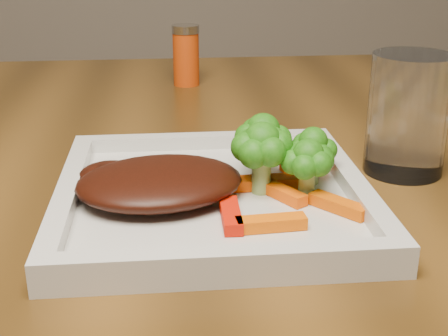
{
  "coord_description": "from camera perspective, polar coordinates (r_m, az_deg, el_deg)",
  "views": [
    {
      "loc": [
        0.04,
        -0.68,
        0.99
      ],
      "look_at": [
        0.09,
        -0.17,
        0.79
      ],
      "focal_mm": 50.0,
      "sensor_mm": 36.0,
      "label": 1
    }
  ],
  "objects": [
    {
      "name": "plate",
      "position": [
        0.56,
        -1.03,
        -3.01
      ],
      "size": [
        0.27,
        0.27,
        0.01
      ],
      "primitive_type": "cube",
      "color": "silver",
      "rests_on": "dining_table"
    },
    {
      "name": "steak",
      "position": [
        0.54,
        -5.9,
        -1.29
      ],
      "size": [
        0.16,
        0.14,
        0.03
      ],
      "primitive_type": "ellipsoid",
      "rotation": [
        0.0,
        0.0,
        0.17
      ],
      "color": "#361008",
      "rests_on": "plate"
    },
    {
      "name": "broccoli_0",
      "position": [
        0.58,
        3.56,
        2.3
      ],
      "size": [
        0.07,
        0.07,
        0.07
      ],
      "primitive_type": null,
      "rotation": [
        0.0,
        0.0,
        0.18
      ],
      "color": "#167313",
      "rests_on": "plate"
    },
    {
      "name": "broccoli_1",
      "position": [
        0.57,
        8.12,
        1.68
      ],
      "size": [
        0.06,
        0.06,
        0.06
      ],
      "primitive_type": null,
      "rotation": [
        0.0,
        0.0,
        0.12
      ],
      "color": "#2B7313",
      "rests_on": "plate"
    },
    {
      "name": "broccoli_2",
      "position": [
        0.54,
        7.64,
        0.11
      ],
      "size": [
        0.06,
        0.06,
        0.06
      ],
      "primitive_type": null,
      "rotation": [
        0.0,
        0.0,
        -0.3
      ],
      "color": "#337413",
      "rests_on": "plate"
    },
    {
      "name": "broccoli_3",
      "position": [
        0.55,
        3.46,
        0.78
      ],
      "size": [
        0.08,
        0.08,
        0.06
      ],
      "primitive_type": null,
      "rotation": [
        0.0,
        0.0,
        -0.37
      ],
      "color": "#346210",
      "rests_on": "plate"
    },
    {
      "name": "carrot_0",
      "position": [
        0.49,
        4.33,
        -5.04
      ],
      "size": [
        0.06,
        0.02,
        0.01
      ],
      "primitive_type": "cube",
      "rotation": [
        0.0,
        0.0,
        0.08
      ],
      "color": "#EC5D03",
      "rests_on": "plate"
    },
    {
      "name": "carrot_1",
      "position": [
        0.53,
        10.45,
        -3.38
      ],
      "size": [
        0.04,
        0.05,
        0.01
      ],
      "primitive_type": "cube",
      "rotation": [
        0.0,
        0.0,
        -0.87
      ],
      "color": "#D85303",
      "rests_on": "plate"
    },
    {
      "name": "carrot_2",
      "position": [
        0.5,
        0.63,
        -4.35
      ],
      "size": [
        0.02,
        0.06,
        0.01
      ],
      "primitive_type": "cube",
      "rotation": [
        0.0,
        0.0,
        1.56
      ],
      "color": "red",
      "rests_on": "plate"
    },
    {
      "name": "carrot_3",
      "position": [
        0.61,
        8.01,
        0.34
      ],
      "size": [
        0.06,
        0.03,
        0.01
      ],
      "primitive_type": "cube",
      "rotation": [
        0.0,
        0.0,
        0.23
      ],
      "color": "#FF3B04",
      "rests_on": "plate"
    },
    {
      "name": "carrot_5",
      "position": [
        0.54,
        5.44,
        -2.31
      ],
      "size": [
        0.04,
        0.05,
        0.01
      ],
      "primitive_type": "cube",
      "rotation": [
        0.0,
        0.0,
        -1.0
      ],
      "color": "#FF5604",
      "rests_on": "plate"
    },
    {
      "name": "carrot_6",
      "position": [
        0.57,
        3.74,
        -1.32
      ],
      "size": [
        0.06,
        0.02,
        0.01
      ],
      "primitive_type": "cube",
      "rotation": [
        0.0,
        0.0,
        0.04
      ],
      "color": "#FF4F04",
      "rests_on": "plate"
    },
    {
      "name": "spice_shaker",
      "position": [
        0.97,
        -3.49,
        10.25
      ],
      "size": [
        0.05,
        0.05,
        0.09
      ],
      "primitive_type": "cylinder",
      "rotation": [
        0.0,
        0.0,
        0.32
      ],
      "color": "#C13A0A",
      "rests_on": "dining_table"
    },
    {
      "name": "drinking_glass",
      "position": [
        0.64,
        16.47,
        4.71
      ],
      "size": [
        0.09,
        0.09,
        0.12
      ],
      "primitive_type": "cylinder",
      "rotation": [
        0.0,
        0.0,
        0.16
      ],
      "color": "white",
      "rests_on": "dining_table"
    }
  ]
}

